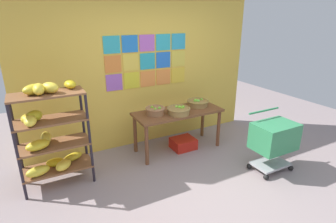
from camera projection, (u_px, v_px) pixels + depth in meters
name	position (u px, v px, depth m)	size (l,w,h in m)	color
ground	(206.00, 197.00, 3.48)	(9.79, 9.79, 0.00)	gray
back_wall_with_art	(145.00, 67.00, 4.61)	(4.21, 0.07, 2.77)	gold
banana_shelf_unit	(49.00, 130.00, 3.48)	(0.90, 0.50, 1.45)	black
display_table	(178.00, 116.00, 4.54)	(1.50, 0.61, 0.70)	brown
fruit_basket_right	(155.00, 110.00, 4.32)	(0.32, 0.32, 0.14)	#956640
fruit_basket_back_left	(198.00, 103.00, 4.73)	(0.39, 0.39, 0.14)	olive
fruit_basket_centre	(179.00, 110.00, 4.35)	(0.38, 0.38, 0.13)	olive
produce_crate_under_table	(183.00, 143.00, 4.73)	(0.40, 0.34, 0.18)	red
shopping_cart	(274.00, 138.00, 3.92)	(0.62, 0.48, 0.89)	black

